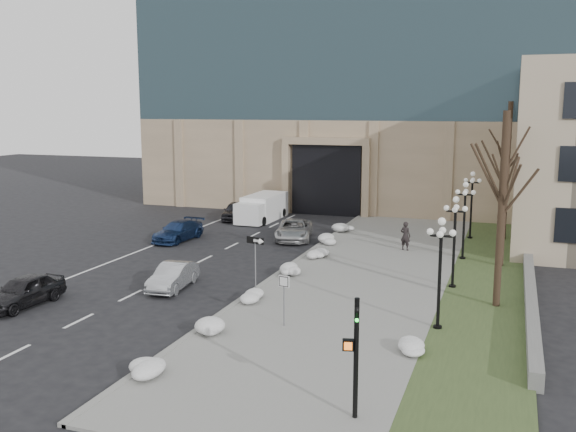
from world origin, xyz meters
The scene contains 31 objects.
ground centered at (0.00, 0.00, 0.00)m, with size 160.00×160.00×0.00m, color black.
sidewalk centered at (3.50, 14.00, 0.06)m, with size 9.00×40.00×0.12m, color gray.
curb centered at (-1.00, 14.00, 0.07)m, with size 0.30×40.00×0.14m, color gray.
grass_strip centered at (10.00, 14.00, 0.05)m, with size 4.00×40.00×0.10m, color #374924.
stone_wall centered at (12.00, 16.00, 0.35)m, with size 0.50×30.00×0.70m, color slate.
office_tower centered at (-2.01, 43.58, 18.49)m, with size 40.00×24.70×36.00m.
car_a centered at (-10.25, 2.96, 0.72)m, with size 1.70×4.22×1.44m, color black.
car_b centered at (-5.13, 7.79, 0.65)m, with size 1.38×3.95×1.30m, color #A8ABB0.
car_c centered at (-10.72, 18.38, 0.67)m, with size 1.87×4.61×1.34m, color navy.
car_d centered at (-3.26, 21.37, 0.70)m, with size 2.32×5.04×1.40m, color #B7B7B7.
car_e centered at (-10.41, 27.39, 0.72)m, with size 1.70×4.22×1.44m, color #2F2E33.
pedestrian centered at (4.66, 20.13, 1.04)m, with size 0.67×0.44×1.84m, color black.
box_truck centered at (-8.23, 27.80, 0.99)m, with size 2.36×6.46×2.04m.
one_way_sign centered at (-0.70, 8.42, 2.35)m, with size 1.05×0.44×2.84m.
keep_sign centered at (2.21, 4.08, 1.68)m, with size 0.49×0.13×2.28m.
traffic_signal centered at (6.87, -2.76, 1.88)m, with size 0.65×0.86×3.78m.
snow_clump_a centered at (-0.53, -2.37, 0.30)m, with size 1.10×1.60×0.36m, color white.
snow_clump_b centered at (-0.33, 2.08, 0.30)m, with size 1.10×1.60×0.36m, color white.
snow_clump_c centered at (-0.58, 6.82, 0.30)m, with size 1.10×1.60×0.36m, color white.
snow_clump_d centered at (-0.31, 11.84, 0.30)m, with size 1.10×1.60×0.36m, color white.
snow_clump_e centered at (-0.31, 16.21, 0.30)m, with size 1.10×1.60×0.36m, color white.
snow_clump_f centered at (-0.51, 20.36, 0.30)m, with size 1.10×1.60×0.36m, color white.
snow_clump_g centered at (-0.69, 24.80, 0.30)m, with size 1.10×1.60×0.36m, color white.
snow_clump_h centered at (7.44, 2.69, 0.30)m, with size 1.10×1.60×0.36m, color white.
lamppost_a centered at (8.30, 6.00, 3.07)m, with size 1.18×1.18×4.76m.
lamppost_b centered at (8.30, 12.50, 3.07)m, with size 1.18×1.18×4.76m.
lamppost_c centered at (8.30, 19.00, 3.07)m, with size 1.18×1.18×4.76m.
lamppost_d centered at (8.30, 25.50, 3.07)m, with size 1.18×1.18×4.76m.
tree_near centered at (10.50, 10.00, 5.83)m, with size 3.20×3.20×9.00m.
tree_mid centered at (10.50, 18.00, 5.50)m, with size 3.20×3.20×8.50m.
tree_far centered at (10.50, 26.00, 6.15)m, with size 3.20×3.20×9.50m.
Camera 1 is at (10.91, -20.05, 9.19)m, focal length 40.00 mm.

